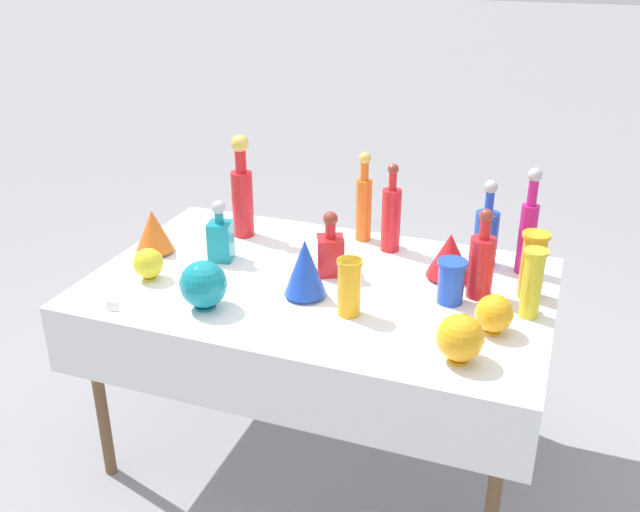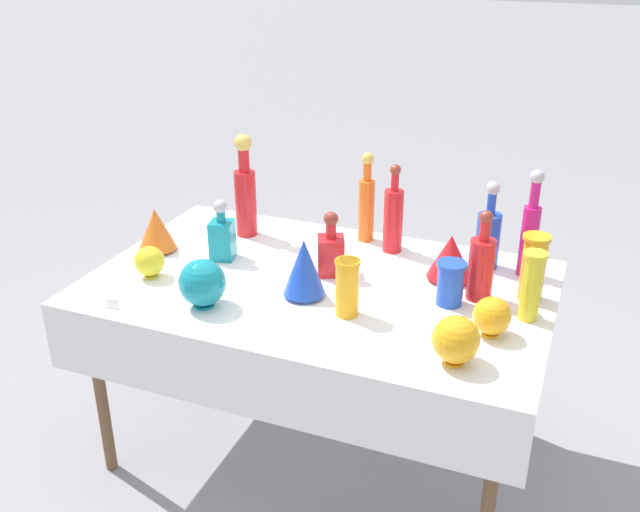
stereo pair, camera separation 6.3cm
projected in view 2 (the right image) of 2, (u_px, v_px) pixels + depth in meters
name	position (u px, v px, depth m)	size (l,w,h in m)	color
ground_plane	(320.00, 448.00, 2.89)	(40.00, 40.00, 0.00)	gray
display_table	(317.00, 299.00, 2.57)	(1.63, 1.02, 0.76)	white
tall_bottle_0	(366.00, 203.00, 2.84)	(0.06, 0.06, 0.37)	orange
tall_bottle_1	(488.00, 236.00, 2.63)	(0.09, 0.09, 0.33)	blue
tall_bottle_2	(393.00, 217.00, 2.75)	(0.08, 0.08, 0.35)	red
tall_bottle_3	(481.00, 265.00, 2.40)	(0.09, 0.09, 0.32)	red
tall_bottle_4	(530.00, 231.00, 2.55)	(0.06, 0.06, 0.40)	#C61972
tall_bottle_5	(245.00, 193.00, 2.88)	(0.09, 0.09, 0.42)	red
square_decanter_0	(331.00, 251.00, 2.59)	(0.13, 0.13, 0.24)	red
square_decanter_1	(222.00, 236.00, 2.71)	(0.10, 0.10, 0.24)	teal
slender_vase_0	(532.00, 284.00, 2.27)	(0.08, 0.08, 0.24)	yellow
slender_vase_1	(533.00, 266.00, 2.39)	(0.10, 0.10, 0.24)	orange
slender_vase_2	(451.00, 282.00, 2.38)	(0.10, 0.10, 0.15)	blue
slender_vase_3	(347.00, 286.00, 2.30)	(0.08, 0.08, 0.20)	orange
fluted_vase_0	(450.00, 257.00, 2.54)	(0.16, 0.16, 0.17)	red
fluted_vase_1	(156.00, 229.00, 2.77)	(0.15, 0.15, 0.18)	orange
fluted_vase_2	(304.00, 267.00, 2.42)	(0.15, 0.15, 0.21)	blue
round_bowl_0	(456.00, 340.00, 2.05)	(0.14, 0.14, 0.15)	orange
round_bowl_1	(150.00, 261.00, 2.57)	(0.11, 0.11, 0.12)	yellow
round_bowl_2	(202.00, 283.00, 2.36)	(0.16, 0.16, 0.17)	teal
round_bowl_3	(492.00, 316.00, 2.20)	(0.12, 0.12, 0.13)	orange
price_tag_left	(113.00, 304.00, 2.38)	(0.05, 0.01, 0.03)	white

